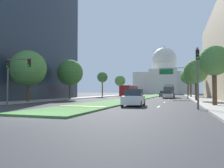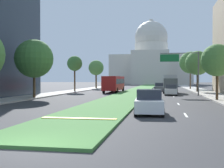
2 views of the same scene
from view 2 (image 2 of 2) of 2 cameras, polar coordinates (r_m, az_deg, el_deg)
The scene contains 19 objects.
ground_plane at distance 71.11m, azimuth 5.87°, elevation -0.98°, with size 270.27×270.27×0.00m, color #333335.
grass_median at distance 64.99m, azimuth 5.50°, elevation -1.11°, with size 5.06×110.57×0.14m, color #427A38.
median_curb_nose at distance 17.40m, azimuth -6.53°, elevation -6.73°, with size 4.55×0.50×0.04m, color gold.
lane_dashes_right at distance 45.06m, azimuth 11.85°, elevation -2.17°, with size 0.16×56.70×0.01m.
sidewalk_left at distance 61.16m, azimuth -6.64°, elevation -1.24°, with size 4.00×110.57×0.15m, color #9E9991.
sidewalk_right at distance 59.16m, azimuth 17.15°, elevation -1.36°, with size 4.00×110.57×0.15m, color #9E9991.
capitol_building at distance 131.92m, azimuth 7.68°, elevation 4.51°, with size 35.27×24.84×29.33m.
overhead_guide_sign at distance 44.11m, azimuth 13.90°, elevation 3.80°, with size 5.67×0.20×6.50m.
street_tree_left_mid at distance 37.84m, azimuth -15.08°, elevation 4.83°, with size 4.84×4.84×7.46m.
street_tree_right_mid at distance 34.56m, azimuth 19.99°, elevation 4.39°, with size 3.62×3.62×6.40m.
street_tree_left_far at distance 55.74m, azimuth -7.36°, elevation 3.98°, with size 2.88×2.88×6.87m.
street_tree_right_far at distance 55.61m, azimuth 16.48°, elevation 3.96°, with size 4.46×4.46×7.63m.
street_tree_left_distant at distance 73.06m, azimuth -3.15°, elevation 3.19°, with size 3.80×3.80×7.19m.
street_tree_right_distant at distance 70.87m, azimuth 15.17°, elevation 4.09°, with size 5.20×5.20×8.93m.
sedan_lead_stopped at distance 20.75m, azimuth 7.28°, elevation -3.65°, with size 2.17×4.20×1.75m.
sedan_midblock at distance 45.45m, azimuth 11.57°, elevation -1.17°, with size 2.10×4.51×1.63m.
sedan_distant at distance 59.00m, azimuth 9.29°, elevation -0.64°, with size 2.06×4.66×1.69m.
box_truck_delivery at distance 51.74m, azimuth 11.33°, elevation 0.10°, with size 2.40×6.40×3.20m.
city_bus at distance 53.83m, azimuth 0.37°, elevation 0.26°, with size 2.62×11.00×2.95m.
Camera 2 is at (4.85, -9.48, 2.51)m, focal length 46.48 mm.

